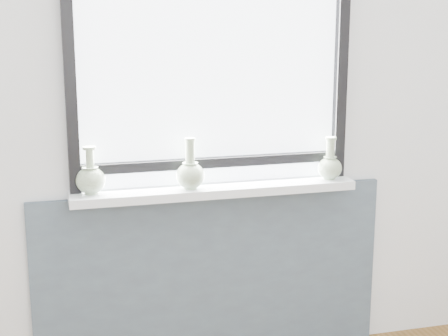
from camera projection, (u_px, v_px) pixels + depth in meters
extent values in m
cube|color=silver|center=(210.00, 96.00, 3.15)|extent=(3.60, 0.02, 2.60)
cube|color=#495A69|center=(212.00, 276.00, 3.32)|extent=(1.70, 0.03, 0.86)
cube|color=silver|center=(215.00, 190.00, 3.15)|extent=(1.32, 0.18, 0.04)
cube|color=black|center=(70.00, 73.00, 2.92)|extent=(0.05, 0.06, 1.05)
cube|color=black|center=(341.00, 67.00, 3.23)|extent=(0.05, 0.06, 1.05)
cube|color=black|center=(212.00, 162.00, 3.17)|extent=(1.20, 0.05, 0.04)
cube|color=white|center=(211.00, 75.00, 3.10)|extent=(1.20, 0.01, 1.00)
cylinder|color=#A4BD97|center=(91.00, 193.00, 3.01)|extent=(0.06, 0.06, 0.01)
ellipsoid|color=#A4BD97|center=(91.00, 180.00, 3.00)|extent=(0.13, 0.13, 0.12)
cone|color=#A4BD97|center=(90.00, 170.00, 2.99)|extent=(0.07, 0.07, 0.03)
cylinder|color=#A4BD97|center=(90.00, 160.00, 2.98)|extent=(0.04, 0.04, 0.10)
cylinder|color=#A4BD97|center=(89.00, 148.00, 2.97)|extent=(0.06, 0.06, 0.01)
cylinder|color=#A4BD97|center=(190.00, 188.00, 3.10)|extent=(0.06, 0.06, 0.01)
ellipsoid|color=#A4BD97|center=(190.00, 176.00, 3.09)|extent=(0.13, 0.13, 0.12)
cone|color=#A4BD97|center=(190.00, 166.00, 3.08)|extent=(0.07, 0.07, 0.03)
cylinder|color=#A4BD97|center=(190.00, 154.00, 3.06)|extent=(0.04, 0.04, 0.12)
cylinder|color=#A4BD97|center=(190.00, 139.00, 3.05)|extent=(0.05, 0.05, 0.01)
cylinder|color=#A4BD97|center=(329.00, 178.00, 3.27)|extent=(0.05, 0.05, 0.01)
ellipsoid|color=#A4BD97|center=(330.00, 168.00, 3.26)|extent=(0.11, 0.11, 0.11)
cone|color=#A4BD97|center=(330.00, 160.00, 3.25)|extent=(0.06, 0.06, 0.03)
cylinder|color=#A4BD97|center=(330.00, 150.00, 3.24)|extent=(0.04, 0.04, 0.10)
cylinder|color=#A4BD97|center=(331.00, 138.00, 3.23)|extent=(0.05, 0.05, 0.01)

